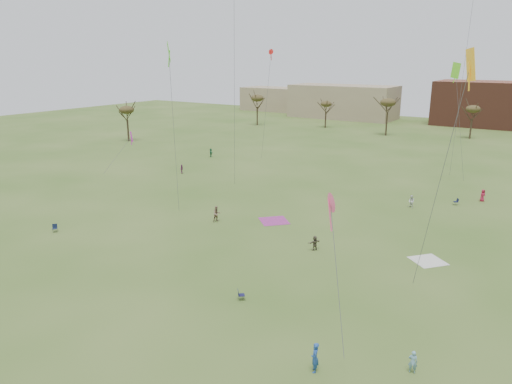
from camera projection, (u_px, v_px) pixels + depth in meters
The scene contains 19 objects.
ground at pixel (176, 290), 39.16m from camera, with size 260.00×260.00×0.00m, color #35581B.
flyer_near_right at pixel (315, 358), 28.77m from camera, with size 0.70×0.46×1.91m, color #214897.
spectator_fore_b at pixel (217, 214), 55.20m from camera, with size 0.91×0.71×1.87m, color #826653.
spectator_fore_c at pixel (315, 243), 47.05m from camera, with size 1.38×0.44×1.49m, color brown.
flyer_mid_c at pixel (413, 362), 28.73m from camera, with size 0.54×0.35×1.48m, color #6C9CB4.
spectator_mid_d at pixel (182, 169), 78.21m from camera, with size 0.87×0.36×1.49m, color #883870.
spectator_mid_e at pixel (411, 201), 60.39m from camera, with size 0.78×0.60×1.60m, color silver.
flyer_far_a at pixel (211, 153), 91.19m from camera, with size 1.49×0.48×1.61m, color #236B48.
flyer_far_b at pixel (483, 195), 63.04m from camera, with size 0.79×0.51×1.61m, color #A41C3A.
blanket_cream at pixel (428, 261), 44.71m from camera, with size 2.76×2.76×0.03m, color silver.
blanket_plum at pixel (274, 221), 55.64m from camera, with size 3.11×3.11×0.03m, color #9F3086.
camp_chair_left at pixel (55, 230), 52.04m from camera, with size 0.74×0.73×0.87m.
camp_chair_center at pixel (241, 297), 37.50m from camera, with size 0.74×0.74×0.87m.
camp_chair_right at pixel (456, 203), 61.59m from camera, with size 0.73×0.72×0.87m.
kites_aloft at pixel (339, 37), 55.76m from camera, with size 67.19×60.93×27.78m.
tree_line at pixel (416, 112), 102.46m from camera, with size 117.44×49.32×8.91m.
building_tan at pixel (343, 102), 148.86m from camera, with size 32.00×14.00×10.00m, color #937F60.
building_brick at pixel (486, 104), 131.54m from camera, with size 26.00×16.00×12.00m, color brown.
building_tan_west at pixel (272, 99), 170.57m from camera, with size 20.00×12.00×8.00m, color #937F60.
Camera 1 is at (24.93, -26.12, 18.37)m, focal length 33.61 mm.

